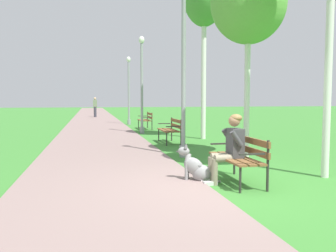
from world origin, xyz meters
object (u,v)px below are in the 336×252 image
object	(u,v)px
person_seated_on_near_bench	(229,146)
lamp_post_far	(129,90)
dog_grey	(196,168)
lamp_post_near	(183,70)
park_bench_mid	(171,128)
lamp_post_mid	(142,84)
birch_tree_second	(248,3)
park_bench_far	(146,119)
pedestrian_distant	(95,107)
park_bench_near	(240,155)

from	to	relation	value
person_seated_on_near_bench	lamp_post_far	bearing A→B (deg)	90.76
dog_grey	lamp_post_near	bearing A→B (deg)	80.19
park_bench_mid	lamp_post_far	xyz separation A→B (m)	(-0.46, 9.20, 1.56)
dog_grey	lamp_post_mid	bearing A→B (deg)	88.02
lamp_post_far	birch_tree_second	bearing A→B (deg)	-82.15
lamp_post_near	birch_tree_second	bearing A→B (deg)	-12.12
lamp_post_far	park_bench_far	bearing A→B (deg)	-81.43
park_bench_mid	pedestrian_distant	size ratio (longest dim) A/B	0.91
lamp_post_mid	birch_tree_second	size ratio (longest dim) A/B	0.84
park_bench_near	park_bench_far	world-z (taller)	same
park_bench_near	pedestrian_distant	xyz separation A→B (m)	(-2.27, 23.63, 0.33)
park_bench_near	birch_tree_second	bearing A→B (deg)	63.25
lamp_post_near	lamp_post_mid	bearing A→B (deg)	91.37
park_bench_near	person_seated_on_near_bench	distance (m)	0.27
park_bench_near	birch_tree_second	world-z (taller)	birch_tree_second
park_bench_mid	lamp_post_far	distance (m)	9.34
park_bench_near	dog_grey	size ratio (longest dim) A/B	1.92
park_bench_far	lamp_post_mid	distance (m)	2.91
park_bench_far	lamp_post_near	world-z (taller)	lamp_post_near
person_seated_on_near_bench	lamp_post_near	world-z (taller)	lamp_post_near
dog_grey	lamp_post_near	size ratio (longest dim) A/B	0.18
park_bench_near	lamp_post_mid	xyz separation A→B (m)	(-0.44, 9.45, 1.67)
lamp_post_mid	birch_tree_second	distance (m)	7.27
park_bench_mid	park_bench_far	size ratio (longest dim) A/B	1.00
person_seated_on_near_bench	park_bench_far	bearing A→B (deg)	88.52
park_bench_far	dog_grey	world-z (taller)	park_bench_far
park_bench_mid	lamp_post_mid	size ratio (longest dim) A/B	0.36
park_bench_near	pedestrian_distant	size ratio (longest dim) A/B	0.91
lamp_post_near	park_bench_mid	bearing A→B (deg)	83.39
park_bench_near	lamp_post_mid	bearing A→B (deg)	92.69
pedestrian_distant	dog_grey	bearing A→B (deg)	-86.33
pedestrian_distant	park_bench_near	bearing A→B (deg)	-84.53
person_seated_on_near_bench	birch_tree_second	xyz separation A→B (m)	(1.53, 2.60, 3.26)
park_bench_far	lamp_post_far	world-z (taller)	lamp_post_far
person_seated_on_near_bench	pedestrian_distant	distance (m)	23.71
park_bench_near	person_seated_on_near_bench	bearing A→B (deg)	177.04
person_seated_on_near_bench	lamp_post_mid	world-z (taller)	lamp_post_mid
person_seated_on_near_bench	pedestrian_distant	xyz separation A→B (m)	(-2.06, 23.62, 0.16)
park_bench_far	lamp_post_mid	xyz separation A→B (m)	(-0.54, -2.33, 1.67)
park_bench_far	person_seated_on_near_bench	size ratio (longest dim) A/B	1.20
park_bench_near	lamp_post_far	bearing A→B (deg)	91.54
lamp_post_mid	park_bench_near	bearing A→B (deg)	-87.31
birch_tree_second	lamp_post_far	bearing A→B (deg)	97.85
park_bench_mid	lamp_post_mid	world-z (taller)	lamp_post_mid
lamp_post_near	lamp_post_mid	distance (m)	6.49
dog_grey	lamp_post_mid	distance (m)	9.43
park_bench_near	lamp_post_near	xyz separation A→B (m)	(-0.29, 2.96, 1.76)
person_seated_on_near_bench	birch_tree_second	world-z (taller)	birch_tree_second
park_bench_near	lamp_post_mid	distance (m)	9.60
dog_grey	lamp_post_far	xyz separation A→B (m)	(0.36, 14.91, 1.81)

